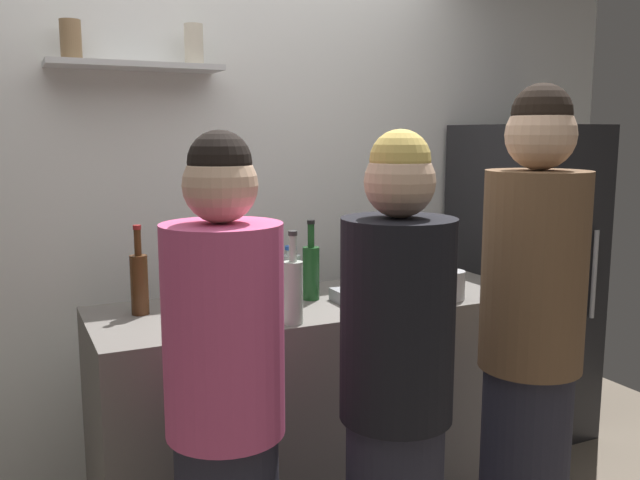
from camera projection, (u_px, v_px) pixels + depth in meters
back_wall_assembly at (211, 198)px, 3.22m from camera, size 4.80×0.32×2.60m
refrigerator at (522, 281)px, 3.61m from camera, size 0.59×0.66×1.66m
counter at (320, 409)px, 2.81m from camera, size 1.82×0.64×0.94m
baking_pan at (380, 296)px, 2.71m from camera, size 0.34×0.24×0.05m
utensil_holder at (451, 285)px, 2.75m from camera, size 0.11×0.11×0.22m
wine_bottle_green_glass at (311, 270)px, 2.74m from camera, size 0.07×0.07×0.33m
wine_bottle_amber_glass at (139, 281)px, 2.51m from camera, size 0.07×0.07×0.34m
wine_bottle_pale_glass at (293, 289)px, 2.38m from camera, size 0.07×0.07×0.34m
water_bottle_plastic at (291, 273)px, 2.84m from camera, size 0.08×0.08×0.21m
person_brown_jacket at (530, 352)px, 2.25m from camera, size 0.34×0.34×1.77m
person_blonde at (396, 406)px, 2.02m from camera, size 0.34×0.34×1.62m
person_pink_top at (226, 420)px, 1.92m from camera, size 0.34×0.34×1.62m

